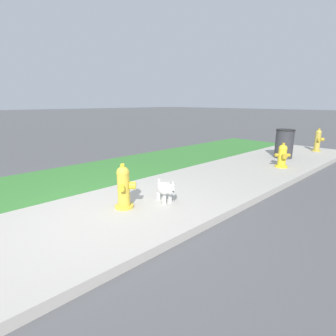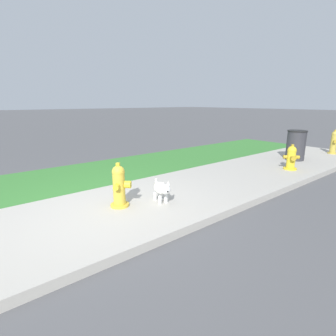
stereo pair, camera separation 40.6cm
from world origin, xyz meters
name	(u,v)px [view 1 (the left image)]	position (x,y,z in m)	size (l,w,h in m)	color
ground_plane	(104,217)	(0.00, 0.00, 0.00)	(120.00, 120.00, 0.00)	#515154
sidewalk_pavement	(104,216)	(0.00, 0.00, 0.01)	(18.00, 2.34, 0.01)	#ADA89E
grass_verge	(47,183)	(0.00, 2.35, 0.00)	(18.00, 2.35, 0.01)	#387A33
street_curb	(159,245)	(0.00, -1.25, 0.06)	(18.00, 0.16, 0.12)	#ADA89E
fire_hydrant_mid_block	(124,187)	(0.42, 0.06, 0.36)	(0.35, 0.35, 0.74)	gold
fire_hydrant_near_corner	(318,140)	(8.12, -0.38, 0.39)	(0.36, 0.34, 0.80)	gold
fire_hydrant_across_street	(282,156)	(4.98, -0.52, 0.31)	(0.35, 0.35, 0.65)	yellow
small_white_dog	(166,189)	(1.06, -0.24, 0.25)	(0.27, 0.49, 0.43)	white
trash_bin	(284,144)	(6.20, -0.04, 0.44)	(0.54, 0.54, 0.88)	#333338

